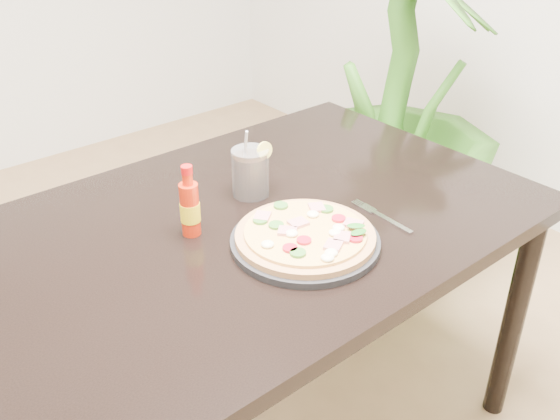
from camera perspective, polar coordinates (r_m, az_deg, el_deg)
dining_table at (r=1.52m, az=-2.92°, el=-3.59°), size 1.40×0.90×0.75m
plate at (r=1.38m, az=2.31°, el=-2.90°), size 0.33×0.33×0.02m
pizza at (r=1.37m, az=2.39°, el=-2.23°), size 0.31×0.31×0.03m
hot_sauce_bottle at (r=1.40m, az=-8.24°, el=0.22°), size 0.05×0.05×0.17m
cola_cup at (r=1.56m, az=-2.72°, el=3.37°), size 0.10×0.09×0.18m
fork at (r=1.50m, az=9.11°, el=-0.48°), size 0.03×0.19×0.00m
houseplant at (r=2.38m, az=10.86°, el=9.40°), size 1.08×1.08×1.37m
plant_pot at (r=2.64m, az=9.67°, el=-2.39°), size 0.28×0.28×0.22m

